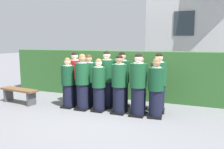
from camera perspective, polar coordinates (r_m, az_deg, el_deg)
name	(u,v)px	position (r m, az deg, el deg)	size (l,w,h in m)	color
ground_plane	(109,112)	(6.55, -0.75, -9.41)	(60.00, 60.00, 0.00)	slate
student_front_row_0	(68,84)	(6.95, -11.11, -2.37)	(0.40, 0.44, 1.52)	black
student_front_row_1	(83,83)	(6.67, -7.47, -2.20)	(0.43, 0.52, 1.65)	black
student_front_row_2	(99,86)	(6.47, -3.36, -3.01)	(0.40, 0.48, 1.52)	black
student_front_row_3	(119,86)	(6.26, 1.85, -2.83)	(0.43, 0.47, 1.64)	black
student_front_row_4	(138,86)	(6.09, 6.66, -2.95)	(0.44, 0.49, 1.70)	black
student_front_row_5	(156,89)	(6.03, 11.07, -3.73)	(0.41, 0.52, 1.58)	black
student_in_red_blazer	(75,79)	(7.34, -9.35, -1.17)	(0.44, 0.54, 1.68)	black
student_rear_row_1	(89,81)	(7.08, -5.83, -1.74)	(0.42, 0.47, 1.60)	black
student_rear_row_2	(107,80)	(6.83, -1.32, -1.52)	(0.45, 0.54, 1.73)	black
student_rear_row_3	(122,81)	(6.73, 2.52, -1.77)	(0.44, 0.50, 1.71)	black
student_rear_row_4	(140,84)	(6.55, 7.11, -2.44)	(0.42, 0.52, 1.63)	black
student_rear_row_5	(158,84)	(6.50, 11.68, -2.37)	(0.44, 0.52, 1.69)	black
hedge	(129,74)	(8.07, 4.24, 0.04)	(9.32, 0.70, 1.67)	#33662D
school_building_main	(217,16)	(13.11, 25.09, 13.38)	(6.84, 4.47, 6.49)	silver
wooden_bench	(19,93)	(7.94, -22.51, -4.28)	(1.43, 0.53, 0.48)	brown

